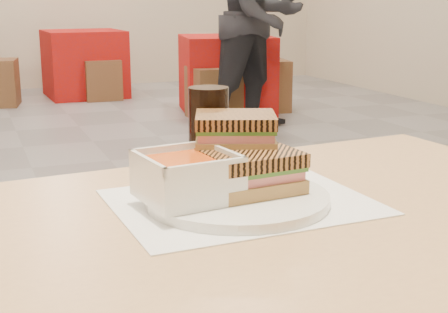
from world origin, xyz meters
name	(u,v)px	position (x,y,z in m)	size (l,w,h in m)	color
main_table	(238,300)	(-0.01, -2.09, 0.64)	(1.25, 0.80, 0.75)	tan
tray_liner	(241,202)	(0.03, -2.01, 0.75)	(0.38, 0.30, 0.00)	white
plate	(237,198)	(0.02, -2.02, 0.76)	(0.27, 0.27, 0.01)	white
soup_bowl	(187,178)	(-0.05, -2.01, 0.80)	(0.14, 0.14, 0.07)	white
panini_lower	(251,171)	(0.05, -2.01, 0.80)	(0.14, 0.12, 0.06)	#A07944
panini_upper	(235,131)	(0.05, -1.95, 0.84)	(0.15, 0.14, 0.05)	#A07944
cola_glass	(209,130)	(0.05, -1.83, 0.82)	(0.07, 0.07, 0.15)	black
bg_table_1	(226,74)	(1.90, 2.70, 0.35)	(0.93, 0.93, 0.70)	#B20E04
bg_table_2	(84,64)	(0.86, 4.17, 0.35)	(0.82, 0.82, 0.70)	#B20E04
bg_chair_1l	(214,93)	(1.67, 2.42, 0.23)	(0.41, 0.41, 0.45)	brown
bg_chair_1r	(264,85)	(2.26, 2.63, 0.24)	(0.49, 0.49, 0.47)	brown
bg_chair_2r	(102,80)	(0.98, 3.87, 0.21)	(0.37, 0.37, 0.41)	brown
patron_b	(261,16)	(1.86, 1.86, 0.90)	(1.06, 0.95, 1.80)	black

